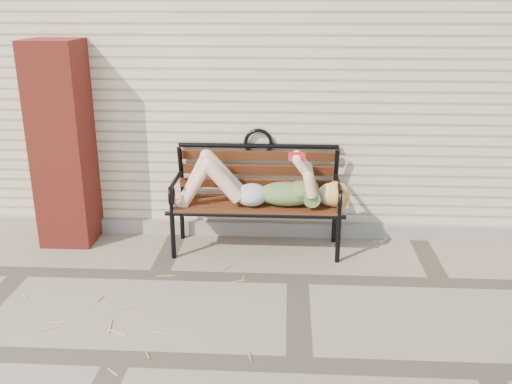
{
  "coord_description": "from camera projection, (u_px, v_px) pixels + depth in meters",
  "views": [
    {
      "loc": [
        -0.11,
        -4.54,
        2.36
      ],
      "look_at": [
        -0.39,
        0.37,
        0.68
      ],
      "focal_mm": 40.0,
      "sensor_mm": 36.0,
      "label": 1
    }
  ],
  "objects": [
    {
      "name": "house_wall",
      "position": [
        298.0,
        68.0,
        7.39
      ],
      "size": [
        8.0,
        4.0,
        3.0
      ],
      "primitive_type": "cube",
      "color": "beige",
      "rests_on": "ground"
    },
    {
      "name": "brick_pillar",
      "position": [
        63.0,
        145.0,
        5.55
      ],
      "size": [
        0.5,
        0.5,
        2.0
      ],
      "primitive_type": "cube",
      "color": "maroon",
      "rests_on": "ground"
    },
    {
      "name": "garden_bench",
      "position": [
        257.0,
        184.0,
        5.53
      ],
      "size": [
        1.76,
        0.7,
        1.14
      ],
      "color": "black",
      "rests_on": "ground"
    },
    {
      "name": "ground",
      "position": [
        298.0,
        279.0,
        5.04
      ],
      "size": [
        80.0,
        80.0,
        0.0
      ],
      "primitive_type": "plane",
      "color": "gray",
      "rests_on": "ground"
    },
    {
      "name": "reading_woman",
      "position": [
        258.0,
        185.0,
        5.39
      ],
      "size": [
        1.66,
        0.38,
        0.52
      ],
      "color": "#0A424B",
      "rests_on": "ground"
    },
    {
      "name": "straw_scatter",
      "position": [
        105.0,
        307.0,
        4.58
      ],
      "size": [
        3.03,
        1.73,
        0.01
      ],
      "color": "tan",
      "rests_on": "ground"
    },
    {
      "name": "foundation_strip",
      "position": [
        297.0,
        229.0,
        5.93
      ],
      "size": [
        8.0,
        0.1,
        0.15
      ],
      "primitive_type": "cube",
      "color": "gray",
      "rests_on": "ground"
    }
  ]
}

